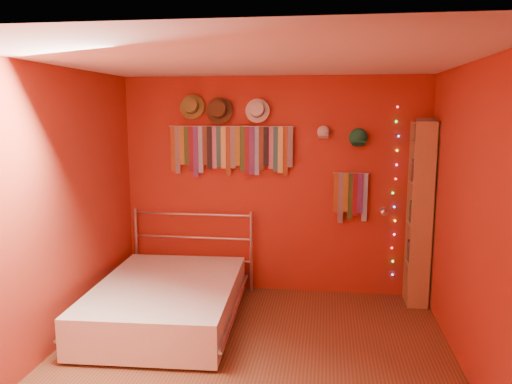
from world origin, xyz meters
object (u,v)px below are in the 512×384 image
at_px(bookshelf, 424,213).
at_px(bed, 167,301).
at_px(tie_rack, 231,148).
at_px(reading_lamp, 383,211).

distance_m(bookshelf, bed, 2.86).
xyz_separation_m(bookshelf, bed, (-2.61, -0.88, -0.79)).
distance_m(tie_rack, bookshelf, 2.25).
distance_m(reading_lamp, bookshelf, 0.43).
bearing_deg(tie_rack, reading_lamp, -6.40).
bearing_deg(reading_lamp, bed, -158.83).
bearing_deg(tie_rack, bed, -113.98).
bearing_deg(bed, reading_lamp, 18.38).
xyz_separation_m(reading_lamp, bookshelf, (0.43, 0.04, -0.02)).
height_order(tie_rack, reading_lamp, tie_rack).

